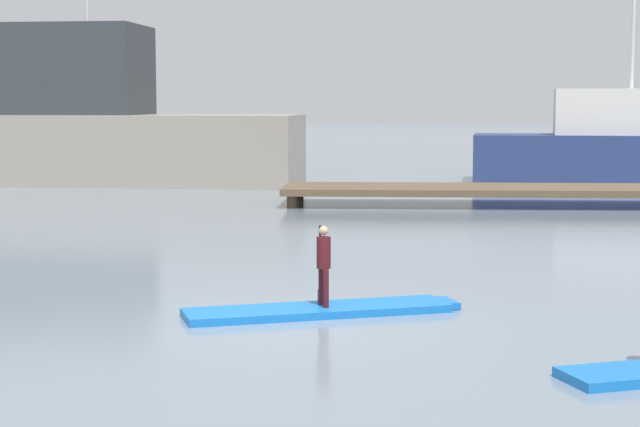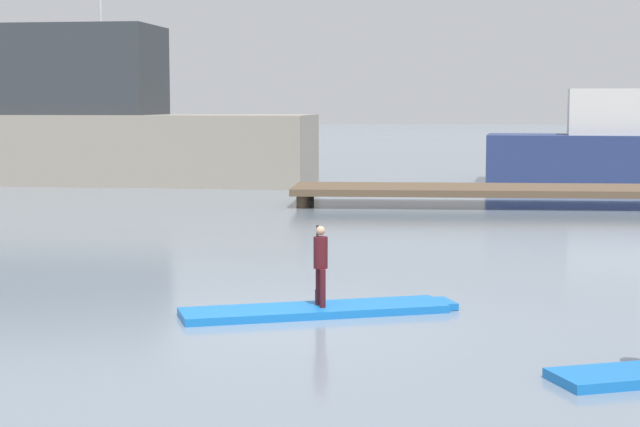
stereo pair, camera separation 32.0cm
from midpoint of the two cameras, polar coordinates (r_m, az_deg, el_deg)
The scene contains 6 objects.
ground_plane at distance 12.97m, azimuth -1.18°, elevation -6.10°, with size 240.00×240.00×0.00m, color gray.
paddleboard_near at distance 13.69m, azimuth 0.66°, elevation -5.24°, with size 3.63×1.88×0.10m.
paddler_child_solo at distance 13.59m, azimuth 0.69°, elevation -2.61°, with size 0.23×0.36×1.04m.
fishing_boat_white_large at distance 36.62m, azimuth -11.92°, elevation 4.78°, with size 14.27×5.02×11.59m.
fishing_boat_green_midground at distance 37.31m, azimuth 16.36°, elevation 3.35°, with size 9.47×3.83×9.35m.
floating_dock at distance 28.48m, azimuth 12.60°, elevation 1.22°, with size 13.52×2.71×0.50m.
Camera 2 is at (1.41, -12.61, 2.72)m, focal length 59.21 mm.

